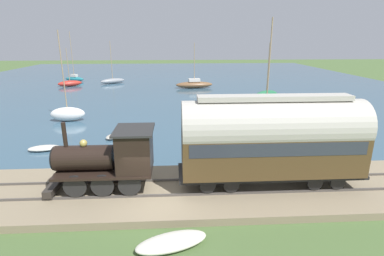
# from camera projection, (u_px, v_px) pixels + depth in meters

# --- Properties ---
(ground_plane) EXTENTS (200.00, 200.00, 0.00)m
(ground_plane) POSITION_uv_depth(u_px,v_px,m) (152.00, 206.00, 14.21)
(ground_plane) COLOR #476033
(harbor_water) EXTENTS (80.00, 80.00, 0.01)m
(harbor_water) POSITION_uv_depth(u_px,v_px,m) (168.00, 81.00, 56.47)
(harbor_water) COLOR #38566B
(harbor_water) RESTS_ON ground
(rail_embankment) EXTENTS (5.66, 56.00, 0.48)m
(rail_embankment) POSITION_uv_depth(u_px,v_px,m) (153.00, 192.00, 15.18)
(rail_embankment) COLOR #84755B
(rail_embankment) RESTS_ON ground
(steam_locomotive) EXTENTS (2.22, 5.19, 3.43)m
(steam_locomotive) POSITION_uv_depth(u_px,v_px,m) (112.00, 156.00, 14.50)
(steam_locomotive) COLOR black
(steam_locomotive) RESTS_ON rail_embankment
(passenger_coach) EXTENTS (2.61, 9.20, 4.60)m
(passenger_coach) POSITION_uv_depth(u_px,v_px,m) (272.00, 138.00, 14.72)
(passenger_coach) COLOR black
(passenger_coach) RESTS_ON rail_embankment
(sailboat_green) EXTENTS (2.81, 3.96, 7.17)m
(sailboat_green) POSITION_uv_depth(u_px,v_px,m) (266.00, 95.00, 37.84)
(sailboat_green) COLOR #236B42
(sailboat_green) RESTS_ON harbor_water
(sailboat_white) EXTENTS (1.49, 3.27, 8.38)m
(sailboat_white) POSITION_uv_depth(u_px,v_px,m) (68.00, 114.00, 28.72)
(sailboat_white) COLOR white
(sailboat_white) RESTS_ON harbor_water
(sailboat_teal) EXTENTS (2.48, 4.00, 8.83)m
(sailboat_teal) POSITION_uv_depth(u_px,v_px,m) (74.00, 78.00, 55.30)
(sailboat_teal) COLOR #1E707A
(sailboat_teal) RESTS_ON harbor_water
(sailboat_red) EXTENTS (3.05, 4.01, 6.17)m
(sailboat_red) POSITION_uv_depth(u_px,v_px,m) (70.00, 83.00, 49.61)
(sailboat_red) COLOR #B72D23
(sailboat_red) RESTS_ON harbor_water
(sailboat_blue) EXTENTS (1.83, 4.30, 9.12)m
(sailboat_blue) POSITION_uv_depth(u_px,v_px,m) (265.00, 128.00, 23.84)
(sailboat_blue) COLOR #335199
(sailboat_blue) RESTS_ON harbor_water
(sailboat_brown) EXTENTS (2.31, 6.06, 7.01)m
(sailboat_brown) POSITION_uv_depth(u_px,v_px,m) (194.00, 84.00, 47.90)
(sailboat_brown) COLOR brown
(sailboat_brown) RESTS_ON harbor_water
(sailboat_gray) EXTENTS (3.41, 4.29, 7.19)m
(sailboat_gray) POSITION_uv_depth(u_px,v_px,m) (113.00, 81.00, 52.66)
(sailboat_gray) COLOR gray
(sailboat_gray) RESTS_ON harbor_water
(rowboat_off_pier) EXTENTS (2.11, 1.93, 0.33)m
(rowboat_off_pier) POSITION_uv_depth(u_px,v_px,m) (116.00, 136.00, 23.93)
(rowboat_off_pier) COLOR #B7B2A3
(rowboat_off_pier) RESTS_ON harbor_water
(rowboat_near_shore) EXTENTS (1.35, 2.27, 0.35)m
(rowboat_near_shore) POSITION_uv_depth(u_px,v_px,m) (44.00, 148.00, 21.22)
(rowboat_near_shore) COLOR beige
(rowboat_near_shore) RESTS_ON harbor_water
(beached_dinghy) EXTENTS (1.88, 3.00, 0.44)m
(beached_dinghy) POSITION_uv_depth(u_px,v_px,m) (172.00, 242.00, 11.38)
(beached_dinghy) COLOR beige
(beached_dinghy) RESTS_ON ground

